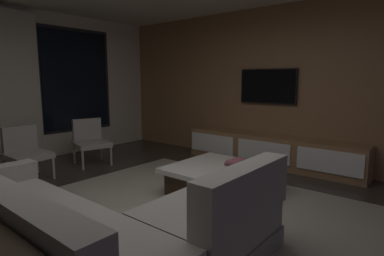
# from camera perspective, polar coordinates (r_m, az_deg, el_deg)

# --- Properties ---
(floor) EXTENTS (9.20, 9.20, 0.00)m
(floor) POSITION_cam_1_polar(r_m,az_deg,el_deg) (3.40, -6.46, -16.69)
(floor) COLOR #332B26
(back_wall_with_window) EXTENTS (6.60, 0.30, 2.70)m
(back_wall_with_window) POSITION_cam_1_polar(r_m,az_deg,el_deg) (6.19, -31.30, 6.40)
(back_wall_with_window) COLOR beige
(back_wall_with_window) RESTS_ON floor
(media_wall) EXTENTS (0.12, 7.80, 2.70)m
(media_wall) POSITION_cam_1_polar(r_m,az_deg,el_deg) (5.64, 16.36, 7.26)
(media_wall) COLOR #8E6642
(media_wall) RESTS_ON floor
(area_rug) EXTENTS (3.20, 3.80, 0.01)m
(area_rug) POSITION_cam_1_polar(r_m,az_deg,el_deg) (3.57, -1.12, -15.27)
(area_rug) COLOR gray
(area_rug) RESTS_ON floor
(sectional_couch) EXTENTS (1.98, 2.50, 0.82)m
(sectional_couch) POSITION_cam_1_polar(r_m,az_deg,el_deg) (2.67, -17.99, -17.57)
(sectional_couch) COLOR gray
(sectional_couch) RESTS_ON floor
(coffee_table) EXTENTS (1.16, 1.16, 0.36)m
(coffee_table) POSITION_cam_1_polar(r_m,az_deg,el_deg) (4.11, 4.99, -9.30)
(coffee_table) COLOR #33261A
(coffee_table) RESTS_ON floor
(book_stack_on_coffee_table) EXTENTS (0.30, 0.21, 0.08)m
(book_stack_on_coffee_table) POSITION_cam_1_polar(r_m,az_deg,el_deg) (4.10, 8.12, -6.27)
(book_stack_on_coffee_table) COLOR #B3775B
(book_stack_on_coffee_table) RESTS_ON coffee_table
(accent_chair_near_window) EXTENTS (0.67, 0.68, 0.78)m
(accent_chair_near_window) POSITION_cam_1_polar(r_m,az_deg,el_deg) (5.77, -17.97, -1.93)
(accent_chair_near_window) COLOR #B2ADA0
(accent_chair_near_window) RESTS_ON floor
(accent_chair_by_curtain) EXTENTS (0.55, 0.57, 0.78)m
(accent_chair_by_curtain) POSITION_cam_1_polar(r_m,az_deg,el_deg) (5.26, -28.00, -3.53)
(accent_chair_by_curtain) COLOR #B2ADA0
(accent_chair_by_curtain) RESTS_ON floor
(media_console) EXTENTS (0.46, 3.10, 0.52)m
(media_console) POSITION_cam_1_polar(r_m,az_deg,el_deg) (5.53, 14.20, -4.14)
(media_console) COLOR #8E6642
(media_console) RESTS_ON floor
(mounted_tv) EXTENTS (0.05, 1.03, 0.60)m
(mounted_tv) POSITION_cam_1_polar(r_m,az_deg,el_deg) (5.65, 13.58, 7.37)
(mounted_tv) COLOR black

